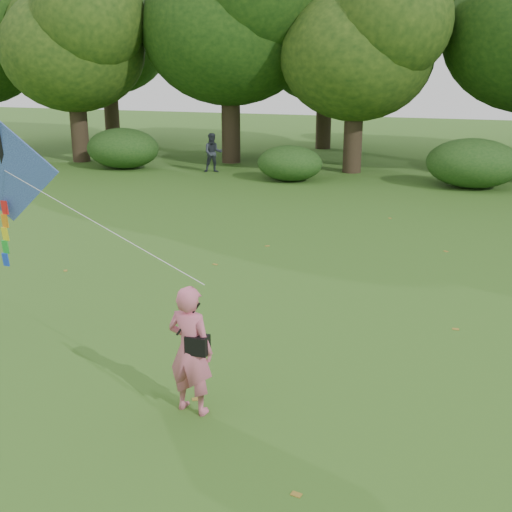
% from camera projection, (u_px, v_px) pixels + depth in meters
% --- Properties ---
extents(ground, '(100.00, 100.00, 0.00)m').
position_uv_depth(ground, '(235.00, 395.00, 9.29)').
color(ground, '#265114').
rests_on(ground, ground).
extents(man_kite_flyer, '(0.72, 0.53, 1.83)m').
position_uv_depth(man_kite_flyer, '(190.00, 350.00, 8.63)').
color(man_kite_flyer, '#D0627B').
rests_on(man_kite_flyer, ground).
extents(bystander_left, '(1.02, 0.93, 1.69)m').
position_uv_depth(bystander_left, '(213.00, 153.00, 27.81)').
color(bystander_left, '#292E37').
rests_on(bystander_left, ground).
extents(crossbody_bag, '(0.43, 0.20, 0.72)m').
position_uv_depth(crossbody_bag, '(197.00, 344.00, 8.53)').
color(crossbody_bag, black).
rests_on(crossbody_bag, ground).
extents(flying_kite, '(6.06, 2.86, 2.90)m').
position_uv_depth(flying_kite, '(5.00, 173.00, 11.81)').
color(flying_kite, '#245FA0').
rests_on(flying_kite, ground).
extents(tree_line, '(54.70, 15.30, 9.48)m').
position_uv_depth(tree_line, '(453.00, 38.00, 27.90)').
color(tree_line, '#3A2D1E').
rests_on(tree_line, ground).
extents(shrub_band, '(39.15, 3.22, 1.88)m').
position_uv_depth(shrub_band, '(373.00, 162.00, 25.23)').
color(shrub_band, '#264919').
rests_on(shrub_band, ground).
extents(fallen_leaves, '(10.77, 13.80, 0.01)m').
position_uv_depth(fallen_leaves, '(298.00, 287.00, 13.70)').
color(fallen_leaves, olive).
rests_on(fallen_leaves, ground).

